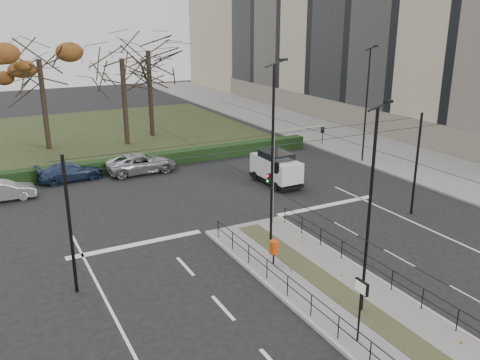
# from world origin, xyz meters

# --- Properties ---
(ground) EXTENTS (140.00, 140.00, 0.00)m
(ground) POSITION_xyz_m (0.00, 0.00, 0.00)
(ground) COLOR black
(ground) RESTS_ON ground
(median_island) EXTENTS (4.40, 15.00, 0.14)m
(median_island) POSITION_xyz_m (0.00, -2.50, 0.07)
(median_island) COLOR #646260
(median_island) RESTS_ON ground
(sidewalk_east) EXTENTS (8.00, 90.00, 0.14)m
(sidewalk_east) POSITION_xyz_m (18.00, 22.00, 0.07)
(sidewalk_east) COLOR #646260
(sidewalk_east) RESTS_ON ground
(park) EXTENTS (38.00, 26.00, 0.10)m
(park) POSITION_xyz_m (-6.00, 32.00, 0.05)
(park) COLOR #243018
(park) RESTS_ON ground
(hedge) EXTENTS (38.00, 1.00, 1.00)m
(hedge) POSITION_xyz_m (-6.00, 18.60, 0.50)
(hedge) COLOR black
(hedge) RESTS_ON ground
(apartment_block) EXTENTS (13.09, 52.10, 21.64)m
(apartment_block) POSITION_xyz_m (27.97, 23.97, 10.39)
(apartment_block) COLOR tan
(apartment_block) RESTS_ON ground
(median_railing) EXTENTS (4.14, 13.24, 0.92)m
(median_railing) POSITION_xyz_m (0.00, -2.60, 0.98)
(median_railing) COLOR black
(median_railing) RESTS_ON median_island
(catenary) EXTENTS (20.00, 34.00, 6.00)m
(catenary) POSITION_xyz_m (0.00, 1.62, 3.42)
(catenary) COLOR black
(catenary) RESTS_ON ground
(traffic_light) EXTENTS (3.77, 2.16, 5.54)m
(traffic_light) POSITION_xyz_m (1.82, 4.50, 3.37)
(traffic_light) COLOR slate
(traffic_light) RESTS_ON median_island
(litter_bin) EXTENTS (0.44, 0.44, 1.13)m
(litter_bin) POSITION_xyz_m (-1.06, 0.12, 0.95)
(litter_bin) COLOR black
(litter_bin) RESTS_ON median_island
(info_panel) EXTENTS (0.13, 0.61, 2.35)m
(info_panel) POSITION_xyz_m (-1.51, -6.30, 1.99)
(info_panel) COLOR black
(info_panel) RESTS_ON median_island
(streetlamp_median_near) EXTENTS (0.68, 0.14, 8.17)m
(streetlamp_median_near) POSITION_xyz_m (-0.06, -4.85, 4.29)
(streetlamp_median_near) COLOR black
(streetlamp_median_near) RESTS_ON median_island
(streetlamp_median_far) EXTENTS (0.76, 0.16, 9.10)m
(streetlamp_median_far) POSITION_xyz_m (0.06, 2.18, 4.77)
(streetlamp_median_far) COLOR black
(streetlamp_median_far) RESTS_ON median_island
(streetlamp_sidewalk) EXTENTS (0.74, 0.15, 8.90)m
(streetlamp_sidewalk) POSITION_xyz_m (14.52, 12.02, 4.66)
(streetlamp_sidewalk) COLOR black
(streetlamp_sidewalk) RESTS_ON sidewalk_east
(parked_car_second) EXTENTS (3.88, 1.48, 1.26)m
(parked_car_second) POSITION_xyz_m (-11.46, 15.69, 0.63)
(parked_car_second) COLOR #999BA0
(parked_car_second) RESTS_ON ground
(parked_car_third) EXTENTS (4.52, 2.02, 1.29)m
(parked_car_third) POSITION_xyz_m (-7.03, 18.00, 0.64)
(parked_car_third) COLOR #21314E
(parked_car_third) RESTS_ON ground
(parked_car_fourth) EXTENTS (5.14, 2.38, 1.43)m
(parked_car_fourth) POSITION_xyz_m (-1.94, 17.51, 0.71)
(parked_car_fourth) COLOR #999BA0
(parked_car_fourth) RESTS_ON ground
(white_van) EXTENTS (2.03, 4.27, 2.30)m
(white_van) POSITION_xyz_m (5.46, 10.50, 1.20)
(white_van) COLOR silver
(white_van) RESTS_ON ground
(rust_tree) EXTENTS (7.74, 7.74, 10.03)m
(rust_tree) POSITION_xyz_m (-7.01, 28.00, 7.71)
(rust_tree) COLOR black
(rust_tree) RESTS_ON park
(bare_tree_center) EXTENTS (7.26, 7.26, 10.63)m
(bare_tree_center) POSITION_xyz_m (2.66, 28.77, 7.51)
(bare_tree_center) COLOR black
(bare_tree_center) RESTS_ON park
(bare_tree_near) EXTENTS (6.49, 6.49, 10.03)m
(bare_tree_near) POSITION_xyz_m (-0.45, 26.51, 7.09)
(bare_tree_near) COLOR black
(bare_tree_near) RESTS_ON park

